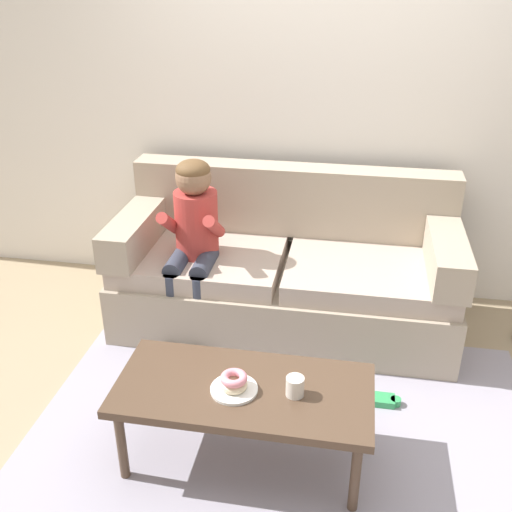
% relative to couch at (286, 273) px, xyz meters
% --- Properties ---
extents(ground, '(10.00, 10.00, 0.00)m').
position_rel_couch_xyz_m(ground, '(0.13, -0.85, -0.34)').
color(ground, '#9E896B').
extents(wall_back, '(8.00, 0.10, 2.80)m').
position_rel_couch_xyz_m(wall_back, '(0.13, 0.55, 1.06)').
color(wall_back, silver).
rests_on(wall_back, ground).
extents(area_rug, '(2.50, 1.92, 0.01)m').
position_rel_couch_xyz_m(area_rug, '(0.13, -1.10, -0.34)').
color(area_rug, '#9993A3').
rests_on(area_rug, ground).
extents(couch, '(2.07, 0.90, 0.95)m').
position_rel_couch_xyz_m(couch, '(0.00, 0.00, 0.00)').
color(couch, tan).
rests_on(couch, ground).
extents(coffee_table, '(1.15, 0.54, 0.43)m').
position_rel_couch_xyz_m(coffee_table, '(-0.03, -1.24, 0.04)').
color(coffee_table, '#4C3828').
rests_on(coffee_table, ground).
extents(person_child, '(0.34, 0.58, 1.10)m').
position_rel_couch_xyz_m(person_child, '(-0.53, -0.21, 0.33)').
color(person_child, '#AD3833').
rests_on(person_child, ground).
extents(plate, '(0.21, 0.21, 0.01)m').
position_rel_couch_xyz_m(plate, '(-0.06, -1.27, 0.09)').
color(plate, white).
rests_on(plate, coffee_table).
extents(donut, '(0.17, 0.17, 0.04)m').
position_rel_couch_xyz_m(donut, '(-0.06, -1.27, 0.12)').
color(donut, beige).
rests_on(donut, plate).
extents(donut_second, '(0.13, 0.13, 0.04)m').
position_rel_couch_xyz_m(donut_second, '(-0.06, -1.27, 0.15)').
color(donut_second, pink).
rests_on(donut_second, donut).
extents(mug, '(0.08, 0.08, 0.09)m').
position_rel_couch_xyz_m(mug, '(0.20, -1.26, 0.13)').
color(mug, silver).
rests_on(mug, coffee_table).
extents(toy_controller, '(0.23, 0.09, 0.05)m').
position_rel_couch_xyz_m(toy_controller, '(0.61, -0.74, -0.32)').
color(toy_controller, '#339E56').
rests_on(toy_controller, ground).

